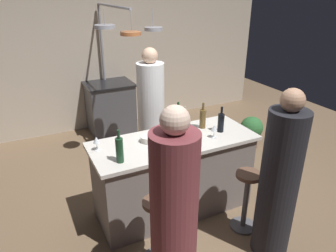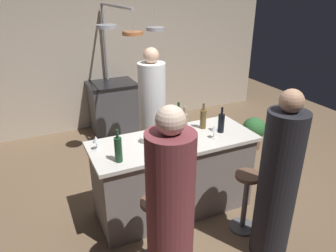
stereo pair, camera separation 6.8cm
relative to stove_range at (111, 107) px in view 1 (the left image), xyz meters
name	(u,v)px [view 1 (the left image)]	position (x,y,z in m)	size (l,w,h in m)	color
ground_plane	(174,208)	(0.00, -2.45, -0.45)	(9.00, 9.00, 0.00)	brown
back_wall	(100,55)	(0.00, 0.40, 0.85)	(6.40, 0.16, 2.60)	#BCAD99
kitchen_island	(174,175)	(0.00, -2.45, 0.01)	(1.80, 0.72, 0.90)	slate
stove_range	(111,107)	(0.00, 0.00, 0.00)	(0.80, 0.64, 0.89)	#47474C
chef	(151,116)	(0.15, -1.47, 0.35)	(0.36, 0.36, 1.71)	white
bar_stool_left	(157,228)	(-0.49, -3.07, -0.07)	(0.28, 0.28, 0.68)	#4C4C51
guest_left	(174,220)	(-0.52, -3.47, 0.35)	(0.36, 0.36, 1.71)	brown
bar_stool_right	(246,198)	(0.53, -3.07, -0.07)	(0.28, 0.28, 0.68)	#4C4C51
guest_right	(279,183)	(0.56, -3.43, 0.33)	(0.35, 0.35, 1.66)	black
overhead_pot_rack	(119,40)	(0.01, -0.67, 1.26)	(0.90, 1.55, 2.17)	gray
potted_plant	(251,130)	(1.83, -1.60, -0.15)	(0.36, 0.36, 0.52)	brown
pepper_mill	(170,139)	(-0.13, -2.61, 0.56)	(0.05, 0.05, 0.21)	#382319
wine_bottle_dark	(221,122)	(0.56, -2.49, 0.57)	(0.07, 0.07, 0.30)	black
wine_bottle_amber	(203,118)	(0.44, -2.31, 0.57)	(0.07, 0.07, 0.30)	brown
wine_bottle_red	(178,118)	(0.18, -2.19, 0.57)	(0.07, 0.07, 0.31)	#143319
wine_bottle_green	(120,150)	(-0.67, -2.64, 0.58)	(0.07, 0.07, 0.33)	#193D23
wine_bottle_white	(184,124)	(0.16, -2.38, 0.58)	(0.07, 0.07, 0.32)	gray
wine_glass_near_right_guest	(96,141)	(-0.80, -2.32, 0.56)	(0.07, 0.07, 0.15)	silver
wine_glass_near_left_guest	(214,129)	(0.41, -2.59, 0.56)	(0.07, 0.07, 0.15)	silver
mixing_bowl_ceramic	(148,139)	(-0.27, -2.37, 0.48)	(0.16, 0.16, 0.06)	silver
mixing_bowl_blue	(164,130)	(-0.02, -2.24, 0.48)	(0.22, 0.22, 0.06)	#334C6B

